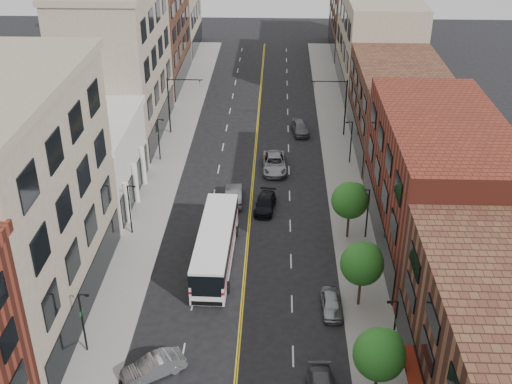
# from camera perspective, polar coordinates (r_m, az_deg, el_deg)

# --- Properties ---
(sidewalk_left) EXTENTS (4.00, 110.00, 0.15)m
(sidewalk_left) POSITION_cam_1_polar(r_m,az_deg,el_deg) (71.17, -8.37, 1.08)
(sidewalk_left) COLOR gray
(sidewalk_left) RESTS_ON ground
(sidewalk_right) EXTENTS (4.00, 110.00, 0.15)m
(sidewalk_right) POSITION_cam_1_polar(r_m,az_deg,el_deg) (70.45, 7.86, 0.81)
(sidewalk_right) COLOR gray
(sidewalk_right) RESTS_ON ground
(bldg_l_tanoffice) EXTENTS (10.00, 22.00, 18.00)m
(bldg_l_tanoffice) POSITION_cam_1_polar(r_m,az_deg,el_deg) (50.43, -21.08, -1.40)
(bldg_l_tanoffice) COLOR gray
(bldg_l_tanoffice) RESTS_ON ground
(bldg_l_white) EXTENTS (10.00, 14.00, 8.00)m
(bldg_l_white) POSITION_cam_1_polar(r_m,az_deg,el_deg) (67.60, -15.01, 2.54)
(bldg_l_white) COLOR silver
(bldg_l_white) RESTS_ON ground
(bldg_l_far_a) EXTENTS (10.00, 20.00, 18.00)m
(bldg_l_far_a) POSITION_cam_1_polar(r_m,az_deg,el_deg) (81.06, -12.26, 11.03)
(bldg_l_far_a) COLOR gray
(bldg_l_far_a) RESTS_ON ground
(bldg_l_far_b) EXTENTS (10.00, 20.00, 15.00)m
(bldg_l_far_b) POSITION_cam_1_polar(r_m,az_deg,el_deg) (100.23, -9.57, 13.72)
(bldg_l_far_b) COLOR brown
(bldg_l_far_b) RESTS_ON ground
(bldg_r_mid) EXTENTS (10.00, 22.00, 12.00)m
(bldg_r_mid) POSITION_cam_1_polar(r_m,az_deg,el_deg) (59.34, 15.88, 0.79)
(bldg_r_mid) COLOR maroon
(bldg_r_mid) RESTS_ON ground
(bldg_r_far_a) EXTENTS (10.00, 20.00, 10.00)m
(bldg_r_far_a) POSITION_cam_1_polar(r_m,az_deg,el_deg) (78.49, 12.60, 7.31)
(bldg_r_far_a) COLOR brown
(bldg_r_far_a) RESTS_ON ground
(bldg_r_far_b) EXTENTS (10.00, 22.00, 14.00)m
(bldg_r_far_b) POSITION_cam_1_polar(r_m,az_deg,el_deg) (97.57, 10.74, 12.91)
(bldg_r_far_b) COLOR gray
(bldg_r_far_b) RESTS_ON ground
(bldg_r_far_c) EXTENTS (10.00, 18.00, 11.00)m
(bldg_r_far_c) POSITION_cam_1_polar(r_m,az_deg,el_deg) (117.14, 9.37, 14.86)
(bldg_r_far_c) COLOR brown
(bldg_r_far_c) RESTS_ON ground
(tree_r_1) EXTENTS (3.40, 3.40, 5.59)m
(tree_r_1) POSITION_cam_1_polar(r_m,az_deg,el_deg) (42.72, 11.02, -13.85)
(tree_r_1) COLOR black
(tree_r_1) RESTS_ON sidewalk_right
(tree_r_2) EXTENTS (3.40, 3.40, 5.59)m
(tree_r_2) POSITION_cam_1_polar(r_m,az_deg,el_deg) (50.47, 9.50, -6.19)
(tree_r_2) COLOR black
(tree_r_2) RESTS_ON sidewalk_right
(tree_r_3) EXTENTS (3.40, 3.40, 5.59)m
(tree_r_3) POSITION_cam_1_polar(r_m,az_deg,el_deg) (58.91, 8.43, -0.64)
(tree_r_3) COLOR black
(tree_r_3) RESTS_ON sidewalk_right
(lamp_l_1) EXTENTS (0.81, 0.55, 5.05)m
(lamp_l_1) POSITION_cam_1_polar(r_m,az_deg,el_deg) (47.84, -15.13, -10.87)
(lamp_l_1) COLOR black
(lamp_l_1) RESTS_ON sidewalk_left
(lamp_l_2) EXTENTS (0.81, 0.55, 5.05)m
(lamp_l_2) POSITION_cam_1_polar(r_m,az_deg,el_deg) (60.55, -11.14, -1.29)
(lamp_l_2) COLOR black
(lamp_l_2) RESTS_ON sidewalk_left
(lamp_l_3) EXTENTS (0.81, 0.55, 5.05)m
(lamp_l_3) POSITION_cam_1_polar(r_m,az_deg,el_deg) (74.53, -8.62, 4.84)
(lamp_l_3) COLOR black
(lamp_l_3) RESTS_ON sidewalk_left
(lamp_r_1) EXTENTS (0.81, 0.55, 5.05)m
(lamp_r_1) POSITION_cam_1_polar(r_m,az_deg,el_deg) (46.65, 12.16, -11.61)
(lamp_r_1) COLOR black
(lamp_r_1) RESTS_ON sidewalk_right
(lamp_r_2) EXTENTS (0.81, 0.55, 5.05)m
(lamp_r_2) POSITION_cam_1_polar(r_m,az_deg,el_deg) (59.61, 9.85, -1.67)
(lamp_r_2) COLOR black
(lamp_r_2) RESTS_ON sidewalk_right
(lamp_r_3) EXTENTS (0.81, 0.55, 5.05)m
(lamp_r_3) POSITION_cam_1_polar(r_m,az_deg,el_deg) (73.78, 8.41, 4.60)
(lamp_r_3) COLOR black
(lamp_r_3) RESTS_ON sidewalk_right
(signal_mast_left) EXTENTS (4.49, 0.18, 7.20)m
(signal_mast_left) POSITION_cam_1_polar(r_m,az_deg,el_deg) (81.10, -7.27, 8.21)
(signal_mast_left) COLOR black
(signal_mast_left) RESTS_ON sidewalk_left
(signal_mast_right) EXTENTS (4.49, 0.18, 7.20)m
(signal_mast_right) POSITION_cam_1_polar(r_m,az_deg,el_deg) (80.45, 7.47, 8.02)
(signal_mast_right) COLOR black
(signal_mast_right) RESTS_ON sidewalk_right
(city_bus) EXTENTS (3.37, 13.06, 3.34)m
(city_bus) POSITION_cam_1_polar(r_m,az_deg,el_deg) (56.10, -3.61, -4.59)
(city_bus) COLOR white
(city_bus) RESTS_ON ground
(car_angle_b) EXTENTS (4.64, 3.74, 1.48)m
(car_angle_b) POSITION_cam_1_polar(r_m,az_deg,el_deg) (46.50, -9.13, -15.10)
(car_angle_b) COLOR #A1A4A9
(car_angle_b) RESTS_ON ground
(car_parked_far) EXTENTS (1.71, 4.00, 1.35)m
(car_parked_far) POSITION_cam_1_polar(r_m,az_deg,el_deg) (51.61, 6.71, -9.85)
(car_parked_far) COLOR #919398
(car_parked_far) RESTS_ON ground
(car_lane_behind) EXTENTS (1.98, 4.93, 1.59)m
(car_lane_behind) POSITION_cam_1_polar(r_m,az_deg,el_deg) (65.96, -2.01, -0.24)
(car_lane_behind) COLOR #4A4A4F
(car_lane_behind) RESTS_ON ground
(car_lane_a) EXTENTS (2.42, 4.82, 1.34)m
(car_lane_a) POSITION_cam_1_polar(r_m,az_deg,el_deg) (64.56, 0.82, -1.04)
(car_lane_a) COLOR black
(car_lane_a) RESTS_ON ground
(car_lane_b) EXTENTS (3.04, 6.07, 1.65)m
(car_lane_b) POSITION_cam_1_polar(r_m,az_deg,el_deg) (72.45, 1.64, 2.58)
(car_lane_b) COLOR gray
(car_lane_b) RESTS_ON ground
(car_lane_c) EXTENTS (2.51, 4.96, 1.62)m
(car_lane_c) POSITION_cam_1_polar(r_m,az_deg,el_deg) (82.12, 3.94, 5.76)
(car_lane_c) COLOR #57565C
(car_lane_c) RESTS_ON ground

